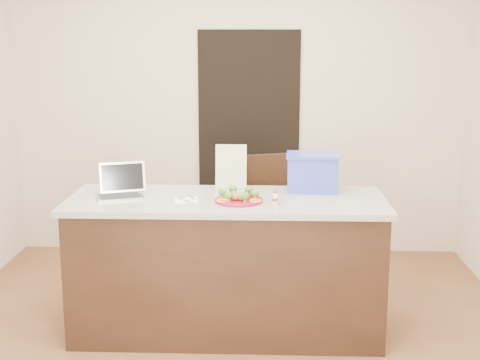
{
  "coord_description": "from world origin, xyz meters",
  "views": [
    {
      "loc": [
        0.25,
        -3.94,
        1.96
      ],
      "look_at": [
        0.09,
        0.2,
        1.05
      ],
      "focal_mm": 50.0,
      "sensor_mm": 36.0,
      "label": 1
    }
  ],
  "objects_px": {
    "napkin": "(186,200)",
    "yogurt_bottle": "(275,198)",
    "plate": "(239,200)",
    "blue_box": "(313,172)",
    "chair": "(271,216)",
    "laptop": "(121,187)",
    "island": "(227,265)"
  },
  "relations": [
    {
      "from": "napkin",
      "to": "yogurt_bottle",
      "type": "bearing_deg",
      "value": -4.85
    },
    {
      "from": "plate",
      "to": "chair",
      "type": "bearing_deg",
      "value": 75.16
    },
    {
      "from": "plate",
      "to": "napkin",
      "type": "distance_m",
      "value": 0.34
    },
    {
      "from": "plate",
      "to": "blue_box",
      "type": "xyz_separation_m",
      "value": [
        0.49,
        0.33,
        0.12
      ]
    },
    {
      "from": "plate",
      "to": "yogurt_bottle",
      "type": "relative_size",
      "value": 3.92
    },
    {
      "from": "plate",
      "to": "island",
      "type": "bearing_deg",
      "value": 131.85
    },
    {
      "from": "island",
      "to": "chair",
      "type": "height_order",
      "value": "chair"
    },
    {
      "from": "island",
      "to": "napkin",
      "type": "xyz_separation_m",
      "value": [
        -0.25,
        -0.08,
        0.46
      ]
    },
    {
      "from": "blue_box",
      "to": "yogurt_bottle",
      "type": "bearing_deg",
      "value": -122.52
    },
    {
      "from": "yogurt_bottle",
      "to": "blue_box",
      "type": "distance_m",
      "value": 0.45
    },
    {
      "from": "napkin",
      "to": "yogurt_bottle",
      "type": "height_order",
      "value": "yogurt_bottle"
    },
    {
      "from": "plate",
      "to": "blue_box",
      "type": "distance_m",
      "value": 0.6
    },
    {
      "from": "island",
      "to": "blue_box",
      "type": "relative_size",
      "value": 5.65
    },
    {
      "from": "blue_box",
      "to": "chair",
      "type": "distance_m",
      "value": 0.7
    },
    {
      "from": "island",
      "to": "napkin",
      "type": "height_order",
      "value": "napkin"
    },
    {
      "from": "yogurt_bottle",
      "to": "laptop",
      "type": "xyz_separation_m",
      "value": [
        -1.01,
        0.17,
        0.03
      ]
    },
    {
      "from": "plate",
      "to": "napkin",
      "type": "relative_size",
      "value": 2.1
    },
    {
      "from": "plate",
      "to": "yogurt_bottle",
      "type": "distance_m",
      "value": 0.23
    },
    {
      "from": "blue_box",
      "to": "napkin",
      "type": "bearing_deg",
      "value": -156.34
    },
    {
      "from": "napkin",
      "to": "island",
      "type": "bearing_deg",
      "value": 16.69
    },
    {
      "from": "blue_box",
      "to": "chair",
      "type": "bearing_deg",
      "value": 122.88
    },
    {
      "from": "island",
      "to": "blue_box",
      "type": "xyz_separation_m",
      "value": [
        0.57,
        0.24,
        0.59
      ]
    },
    {
      "from": "napkin",
      "to": "yogurt_bottle",
      "type": "relative_size",
      "value": 1.87
    },
    {
      "from": "yogurt_bottle",
      "to": "chair",
      "type": "relative_size",
      "value": 0.07
    },
    {
      "from": "plate",
      "to": "chair",
      "type": "relative_size",
      "value": 0.29
    },
    {
      "from": "laptop",
      "to": "chair",
      "type": "distance_m",
      "value": 1.25
    },
    {
      "from": "island",
      "to": "napkin",
      "type": "distance_m",
      "value": 0.53
    },
    {
      "from": "laptop",
      "to": "napkin",
      "type": "bearing_deg",
      "value": -35.01
    },
    {
      "from": "plate",
      "to": "blue_box",
      "type": "relative_size",
      "value": 0.84
    },
    {
      "from": "laptop",
      "to": "blue_box",
      "type": "bearing_deg",
      "value": -10.98
    },
    {
      "from": "plate",
      "to": "blue_box",
      "type": "bearing_deg",
      "value": 34.11
    },
    {
      "from": "chair",
      "to": "blue_box",
      "type": "bearing_deg",
      "value": -79.01
    }
  ]
}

